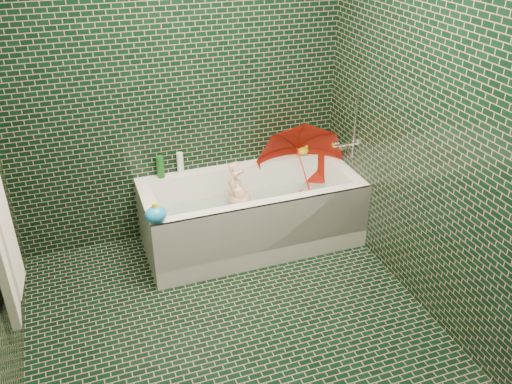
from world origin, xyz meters
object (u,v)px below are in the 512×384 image
object	(u,v)px
rubber_duck	(304,150)
bath_toy	(156,214)
umbrella	(303,168)
bathtub	(252,220)
child	(245,212)

from	to	relation	value
rubber_duck	bath_toy	xyz separation A→B (m)	(-1.39, -0.64, 0.02)
umbrella	bath_toy	distance (m)	1.34
rubber_duck	bathtub	bearing A→B (deg)	-169.81
child	umbrella	xyz separation A→B (m)	(0.54, 0.12, 0.24)
bathtub	rubber_duck	size ratio (longest dim) A/B	12.79
child	bath_toy	xyz separation A→B (m)	(-0.73, -0.29, 0.30)
umbrella	bath_toy	bearing A→B (deg)	-145.35
rubber_duck	child	bearing A→B (deg)	-171.04
umbrella	rubber_duck	size ratio (longest dim) A/B	5.22
bathtub	umbrella	xyz separation A→B (m)	(0.48, 0.10, 0.34)
bathtub	child	xyz separation A→B (m)	(-0.07, -0.02, 0.10)
bath_toy	umbrella	bearing A→B (deg)	7.65
child	bath_toy	distance (m)	0.85
child	umbrella	world-z (taller)	umbrella
bathtub	rubber_duck	bearing A→B (deg)	29.58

